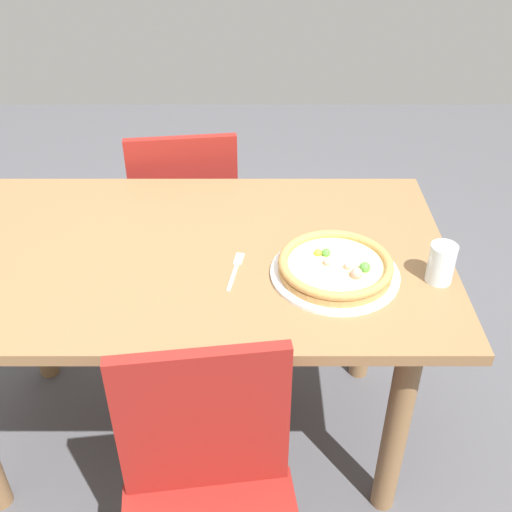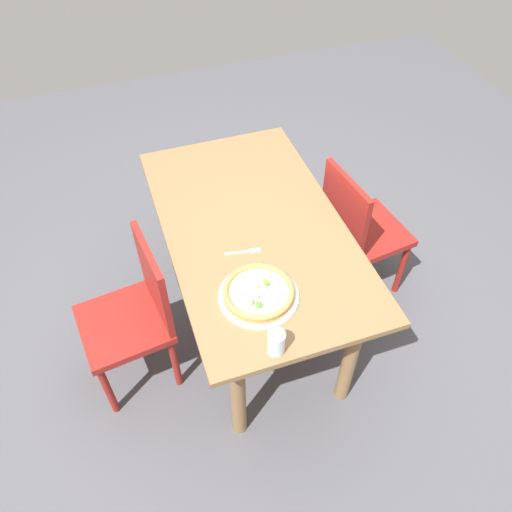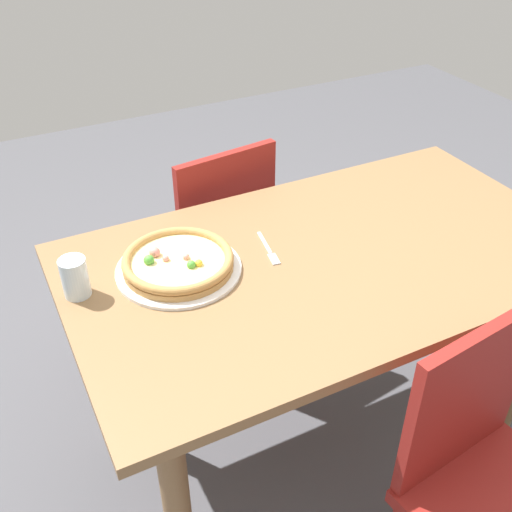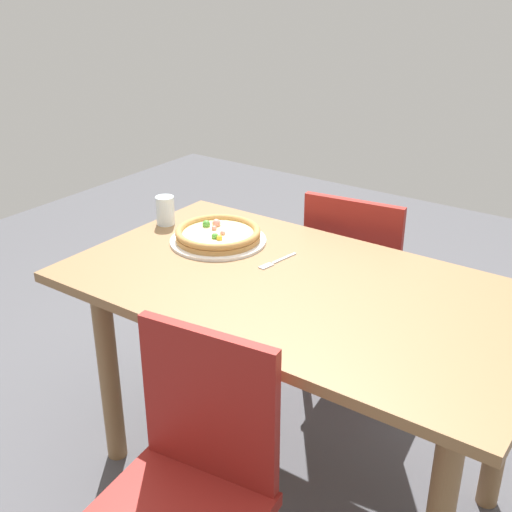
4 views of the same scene
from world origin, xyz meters
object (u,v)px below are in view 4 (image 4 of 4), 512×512
object	(u,v)px
plate	(218,240)
dining_table	(298,319)
chair_far	(186,491)
chair_near	(359,284)
pizza	(218,234)
fork	(275,262)
drinking_glass	(165,210)

from	to	relation	value
plate	dining_table	bearing A→B (deg)	164.08
chair_far	chair_near	bearing A→B (deg)	-89.36
dining_table	pizza	xyz separation A→B (m)	(0.40, -0.12, 0.15)
plate	fork	size ratio (longest dim) A/B	2.03
dining_table	drinking_glass	distance (m)	0.70
pizza	fork	xyz separation A→B (m)	(-0.26, 0.03, -0.03)
dining_table	plate	xyz separation A→B (m)	(0.40, -0.12, 0.12)
dining_table	drinking_glass	size ratio (longest dim) A/B	13.68
fork	chair_near	bearing A→B (deg)	-175.34
dining_table	chair_far	size ratio (longest dim) A/B	1.69
plate	drinking_glass	bearing A→B (deg)	-4.61
dining_table	drinking_glass	bearing A→B (deg)	-11.56
chair_far	pizza	xyz separation A→B (m)	(0.47, -0.74, 0.32)
chair_near	plate	xyz separation A→B (m)	(0.30, 0.51, 0.29)
chair_near	plate	size ratio (longest dim) A/B	2.57
pizza	fork	size ratio (longest dim) A/B	1.80
dining_table	chair_far	world-z (taller)	chair_far
chair_near	chair_far	world-z (taller)	same
plate	drinking_glass	distance (m)	0.27
plate	pizza	xyz separation A→B (m)	(0.00, -0.00, 0.03)
chair_near	fork	size ratio (longest dim) A/B	5.22
plate	drinking_glass	size ratio (longest dim) A/B	3.15
chair_far	pizza	bearing A→B (deg)	-64.47
chair_near	drinking_glass	bearing A→B (deg)	-146.63
drinking_glass	dining_table	bearing A→B (deg)	168.44
chair_near	drinking_glass	xyz separation A→B (m)	(0.57, 0.49, 0.34)
chair_near	fork	xyz separation A→B (m)	(0.05, 0.54, 0.29)
chair_far	plate	distance (m)	0.93
chair_near	pizza	distance (m)	0.67
plate	fork	world-z (taller)	plate
fork	plate	bearing A→B (deg)	-86.67
plate	fork	distance (m)	0.26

